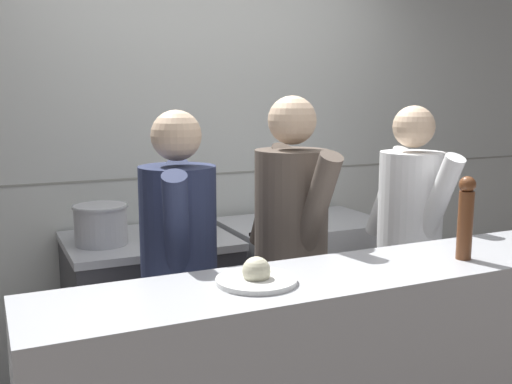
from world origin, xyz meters
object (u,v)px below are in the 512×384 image
(stock_pot, at_px, (101,223))
(plated_dish_main, at_px, (256,277))
(pepper_mill, at_px, (466,216))
(sauce_pot, at_px, (182,221))
(chef_head_cook, at_px, (179,276))
(chefs_knife, at_px, (266,231))
(chef_sous, at_px, (291,256))
(oven_range, at_px, (151,314))
(chef_line, at_px, (409,244))

(stock_pot, distance_m, plated_dish_main, 1.36)
(stock_pot, bearing_deg, pepper_mill, -51.06)
(sauce_pot, bearing_deg, plated_dish_main, -97.06)
(chef_head_cook, bearing_deg, sauce_pot, 90.28)
(chefs_knife, relative_size, chef_head_cook, 0.20)
(chef_sous, bearing_deg, pepper_mill, -60.81)
(oven_range, height_order, chef_line, chef_line)
(plated_dish_main, distance_m, chef_sous, 0.75)
(sauce_pot, bearing_deg, pepper_mill, -63.85)
(oven_range, bearing_deg, pepper_mill, -58.87)
(chefs_knife, height_order, chef_line, chef_line)
(pepper_mill, xyz_separation_m, chef_sous, (-0.41, 0.65, -0.27))
(sauce_pot, relative_size, chef_sous, 0.22)
(stock_pot, height_order, chef_head_cook, chef_head_cook)
(sauce_pot, bearing_deg, chefs_knife, -16.38)
(stock_pot, xyz_separation_m, pepper_mill, (1.13, -1.39, 0.20))
(stock_pot, xyz_separation_m, chef_sous, (0.72, -0.74, -0.07))
(sauce_pot, bearing_deg, oven_range, 167.64)
(oven_range, xyz_separation_m, chef_head_cook, (-0.07, -0.77, 0.44))
(sauce_pot, xyz_separation_m, pepper_mill, (0.69, -1.40, 0.23))
(pepper_mill, bearing_deg, stock_pot, 128.94)
(oven_range, height_order, chef_head_cook, chef_head_cook)
(oven_range, bearing_deg, chef_sous, -59.62)
(sauce_pot, relative_size, pepper_mill, 1.11)
(plated_dish_main, bearing_deg, chef_head_cook, 97.94)
(sauce_pot, bearing_deg, chef_head_cook, -108.81)
(chef_sous, bearing_deg, plated_dish_main, -129.99)
(chefs_knife, distance_m, plated_dish_main, 1.36)
(chefs_knife, xyz_separation_m, chef_head_cook, (-0.70, -0.60, -0.00))
(plated_dish_main, bearing_deg, sauce_pot, 82.94)
(plated_dish_main, bearing_deg, chefs_knife, 63.03)
(stock_pot, bearing_deg, chefs_knife, -8.24)
(pepper_mill, height_order, chef_head_cook, chef_head_cook)
(stock_pot, height_order, chef_sous, chef_sous)
(oven_range, height_order, chef_sous, chef_sous)
(sauce_pot, height_order, chefs_knife, sauce_pot)
(chefs_knife, xyz_separation_m, pepper_mill, (0.24, -1.27, 0.30))
(pepper_mill, height_order, chef_line, chef_line)
(oven_range, distance_m, chef_sous, 1.03)
(stock_pot, bearing_deg, chef_line, -26.16)
(chef_head_cook, distance_m, chef_sous, 0.53)
(chef_head_cook, bearing_deg, stock_pot, 123.83)
(plated_dish_main, bearing_deg, pepper_mill, -4.29)
(sauce_pot, height_order, chef_line, chef_line)
(pepper_mill, height_order, chef_sous, chef_sous)
(sauce_pot, distance_m, chefs_knife, 0.47)
(oven_range, relative_size, chef_line, 0.56)
(plated_dish_main, height_order, chef_line, chef_line)
(sauce_pot, height_order, pepper_mill, pepper_mill)
(stock_pot, bearing_deg, chef_sous, -45.94)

